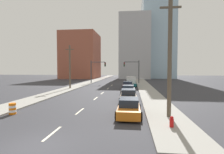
{
  "coord_description": "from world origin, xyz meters",
  "views": [
    {
      "loc": [
        4.72,
        -7.78,
        3.85
      ],
      "look_at": [
        0.61,
        27.66,
        2.2
      ],
      "focal_mm": 28.0,
      "sensor_mm": 36.0,
      "label": 1
    }
  ],
  "objects_px": {
    "traffic_signal_right": "(134,69)",
    "utility_pole_left_mid": "(70,67)",
    "traffic_barrel": "(12,109)",
    "sedan_maroon": "(128,86)",
    "utility_pole_right_near": "(170,57)",
    "box_truck_teal": "(131,82)",
    "traffic_signal_left": "(95,69)",
    "sedan_brown": "(128,96)",
    "sedan_orange": "(129,108)",
    "sedan_gray": "(128,90)",
    "fire_hydrant": "(172,123)"
  },
  "relations": [
    {
      "from": "utility_pole_right_near",
      "to": "sedan_brown",
      "type": "bearing_deg",
      "value": 116.96
    },
    {
      "from": "box_truck_teal",
      "to": "sedan_orange",
      "type": "bearing_deg",
      "value": -91.08
    },
    {
      "from": "sedan_gray",
      "to": "sedan_maroon",
      "type": "bearing_deg",
      "value": 93.71
    },
    {
      "from": "traffic_signal_right",
      "to": "sedan_gray",
      "type": "distance_m",
      "value": 19.88
    },
    {
      "from": "sedan_gray",
      "to": "box_truck_teal",
      "type": "height_order",
      "value": "box_truck_teal"
    },
    {
      "from": "sedan_maroon",
      "to": "box_truck_teal",
      "type": "bearing_deg",
      "value": 85.78
    },
    {
      "from": "sedan_gray",
      "to": "box_truck_teal",
      "type": "relative_size",
      "value": 0.76
    },
    {
      "from": "utility_pole_left_mid",
      "to": "sedan_gray",
      "type": "relative_size",
      "value": 1.73
    },
    {
      "from": "utility_pole_left_mid",
      "to": "sedan_gray",
      "type": "distance_m",
      "value": 13.39
    },
    {
      "from": "utility_pole_left_mid",
      "to": "sedan_maroon",
      "type": "distance_m",
      "value": 11.74
    },
    {
      "from": "traffic_barrel",
      "to": "utility_pole_right_near",
      "type": "bearing_deg",
      "value": 1.74
    },
    {
      "from": "traffic_signal_left",
      "to": "utility_pole_right_near",
      "type": "height_order",
      "value": "utility_pole_right_near"
    },
    {
      "from": "sedan_orange",
      "to": "sedan_brown",
      "type": "relative_size",
      "value": 0.96
    },
    {
      "from": "utility_pole_left_mid",
      "to": "box_truck_teal",
      "type": "bearing_deg",
      "value": 29.68
    },
    {
      "from": "traffic_barrel",
      "to": "sedan_maroon",
      "type": "distance_m",
      "value": 21.61
    },
    {
      "from": "traffic_signal_right",
      "to": "utility_pole_left_mid",
      "type": "distance_m",
      "value": 18.46
    },
    {
      "from": "traffic_barrel",
      "to": "sedan_maroon",
      "type": "xyz_separation_m",
      "value": [
        9.27,
        19.52,
        0.22
      ]
    },
    {
      "from": "traffic_signal_left",
      "to": "traffic_signal_right",
      "type": "xyz_separation_m",
      "value": [
        10.42,
        0.0,
        0.0
      ]
    },
    {
      "from": "traffic_signal_right",
      "to": "sedan_brown",
      "type": "distance_m",
      "value": 25.84
    },
    {
      "from": "utility_pole_right_near",
      "to": "box_truck_teal",
      "type": "height_order",
      "value": "utility_pole_right_near"
    },
    {
      "from": "traffic_barrel",
      "to": "box_truck_teal",
      "type": "distance_m",
      "value": 27.44
    },
    {
      "from": "utility_pole_left_mid",
      "to": "fire_hydrant",
      "type": "height_order",
      "value": "utility_pole_left_mid"
    },
    {
      "from": "utility_pole_right_near",
      "to": "traffic_signal_right",
      "type": "bearing_deg",
      "value": 94.11
    },
    {
      "from": "sedan_gray",
      "to": "traffic_barrel",
      "type": "bearing_deg",
      "value": -124.6
    },
    {
      "from": "traffic_signal_left",
      "to": "utility_pole_right_near",
      "type": "distance_m",
      "value": 34.56
    },
    {
      "from": "sedan_maroon",
      "to": "traffic_signal_left",
      "type": "bearing_deg",
      "value": 125.72
    },
    {
      "from": "sedan_gray",
      "to": "traffic_signal_right",
      "type": "bearing_deg",
      "value": 88.34
    },
    {
      "from": "fire_hydrant",
      "to": "sedan_gray",
      "type": "distance_m",
      "value": 15.46
    },
    {
      "from": "traffic_signal_left",
      "to": "fire_hydrant",
      "type": "bearing_deg",
      "value": -70.38
    },
    {
      "from": "utility_pole_right_near",
      "to": "sedan_brown",
      "type": "relative_size",
      "value": 1.94
    },
    {
      "from": "traffic_barrel",
      "to": "fire_hydrant",
      "type": "bearing_deg",
      "value": -9.92
    },
    {
      "from": "utility_pole_right_near",
      "to": "fire_hydrant",
      "type": "xyz_separation_m",
      "value": [
        -0.36,
        -2.6,
        -4.38
      ]
    },
    {
      "from": "traffic_signal_left",
      "to": "sedan_brown",
      "type": "height_order",
      "value": "traffic_signal_left"
    },
    {
      "from": "utility_pole_right_near",
      "to": "fire_hydrant",
      "type": "bearing_deg",
      "value": -97.79
    },
    {
      "from": "traffic_signal_left",
      "to": "sedan_gray",
      "type": "distance_m",
      "value": 21.91
    },
    {
      "from": "sedan_orange",
      "to": "fire_hydrant",
      "type": "bearing_deg",
      "value": -46.83
    },
    {
      "from": "sedan_brown",
      "to": "traffic_signal_left",
      "type": "bearing_deg",
      "value": 108.61
    },
    {
      "from": "sedan_brown",
      "to": "traffic_barrel",
      "type": "bearing_deg",
      "value": -146.0
    },
    {
      "from": "traffic_signal_left",
      "to": "traffic_signal_right",
      "type": "relative_size",
      "value": 1.0
    },
    {
      "from": "traffic_signal_right",
      "to": "fire_hydrant",
      "type": "bearing_deg",
      "value": -86.78
    },
    {
      "from": "utility_pole_right_near",
      "to": "sedan_orange",
      "type": "height_order",
      "value": "utility_pole_right_near"
    },
    {
      "from": "traffic_signal_left",
      "to": "traffic_barrel",
      "type": "bearing_deg",
      "value": -90.4
    },
    {
      "from": "sedan_orange",
      "to": "box_truck_teal",
      "type": "distance_m",
      "value": 24.88
    },
    {
      "from": "box_truck_teal",
      "to": "sedan_gray",
      "type": "bearing_deg",
      "value": -92.5
    },
    {
      "from": "sedan_brown",
      "to": "sedan_maroon",
      "type": "xyz_separation_m",
      "value": [
        -0.37,
        12.62,
        0.02
      ]
    },
    {
      "from": "utility_pole_right_near",
      "to": "sedan_maroon",
      "type": "bearing_deg",
      "value": 100.9
    },
    {
      "from": "fire_hydrant",
      "to": "sedan_gray",
      "type": "bearing_deg",
      "value": 101.56
    },
    {
      "from": "sedan_orange",
      "to": "sedan_brown",
      "type": "distance_m",
      "value": 6.16
    },
    {
      "from": "utility_pole_right_near",
      "to": "box_truck_teal",
      "type": "relative_size",
      "value": 1.47
    },
    {
      "from": "traffic_signal_left",
      "to": "sedan_gray",
      "type": "xyz_separation_m",
      "value": [
        9.28,
        -19.57,
        -3.3
      ]
    }
  ]
}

